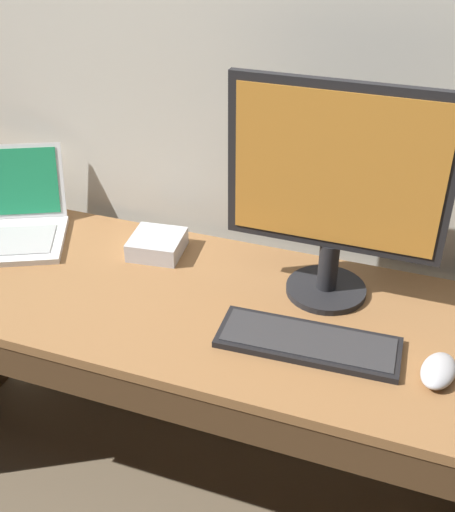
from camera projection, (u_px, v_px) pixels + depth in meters
ground_plane at (185, 495)px, 1.98m from camera, size 14.00×14.00×0.00m
back_wall at (222, 37)px, 1.55m from camera, size 4.44×0.04×2.65m
desk at (175, 364)px, 1.66m from camera, size 1.78×0.59×0.78m
laptop_white at (4, 225)px, 1.77m from camera, size 0.43×0.43×0.22m
external_monitor at (335, 191)px, 1.40m from camera, size 0.50×0.20×0.53m
wired_keyboard at (308, 342)px, 1.39m from camera, size 0.41×0.16×0.02m
computer_mouse at (438, 371)px, 1.30m from camera, size 0.09×0.13×0.04m
external_drive_box at (157, 244)px, 1.71m from camera, size 0.15×0.15×0.05m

